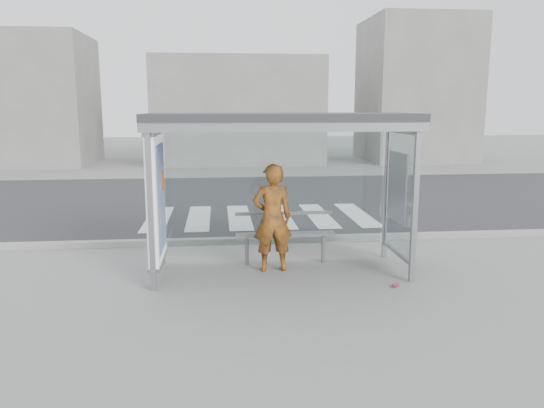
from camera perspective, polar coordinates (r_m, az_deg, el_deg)
The scene contains 11 objects.
ground at distance 8.93m, azimuth 0.91°, elevation -7.32°, with size 80.00×80.00×0.00m, color slate.
road at distance 15.71m, azimuth -2.10°, elevation 0.49°, with size 30.00×10.00×0.01m, color #2B2B2D.
curb at distance 10.77m, azimuth -0.32°, elevation -3.86°, with size 30.00×0.18×0.12m, color gray.
crosswalk at distance 13.26m, azimuth -1.38°, elevation -1.38°, with size 5.55×3.00×0.00m.
bus_shelter at distance 8.56m, azimuth -1.59°, elevation 5.48°, with size 4.25×1.65×2.62m.
building_left at distance 27.93m, azimuth -25.06°, elevation 10.08°, with size 6.00×5.00×6.00m, color slate.
building_center at distance 26.46m, azimuth -3.73°, elevation 9.98°, with size 8.00×5.00×5.00m, color slate.
building_right at distance 28.28m, azimuth 15.19°, elevation 11.70°, with size 5.00×5.00×7.00m, color slate.
person at distance 8.78m, azimuth 0.03°, elevation -1.51°, with size 0.66×0.43×1.81m, color red.
bench at distance 9.27m, azimuth 1.43°, elevation -3.22°, with size 1.73×0.32×0.90m.
soda_can at distance 8.41m, azimuth 13.10°, elevation -8.52°, with size 0.06×0.06×0.11m, color #CE3C63.
Camera 1 is at (-1.01, -8.44, 2.73)m, focal length 35.00 mm.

